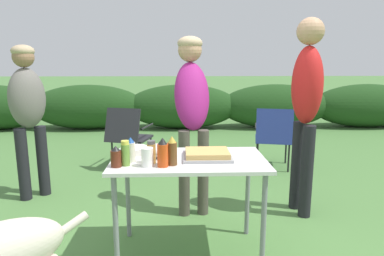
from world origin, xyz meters
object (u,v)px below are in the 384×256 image
at_px(standing_person_in_dark_puffer, 192,101).
at_px(camp_chair_near_hedge, 128,134).
at_px(standing_person_in_gray_fleece, 28,106).
at_px(mayo_bottle, 131,150).
at_px(bbq_sauce_bottle, 116,157).
at_px(relish_jar, 125,153).
at_px(folding_table, 189,169).
at_px(mixing_bowl, 158,150).
at_px(plate_stack, 135,150).
at_px(standing_person_with_beanie, 306,97).
at_px(spice_jar, 151,152).
at_px(beer_bottle, 172,151).
at_px(hot_sauce_bottle, 163,153).
at_px(food_tray, 207,155).
at_px(camp_chair_green_behind_table, 273,135).
at_px(paper_cup_stack, 147,157).

distance_m(standing_person_in_dark_puffer, camp_chair_near_hedge, 1.67).
relative_size(standing_person_in_dark_puffer, standing_person_in_gray_fleece, 1.04).
distance_m(mayo_bottle, bbq_sauce_bottle, 0.14).
height_order(relish_jar, camp_chair_near_hedge, relish_jar).
height_order(folding_table, camp_chair_near_hedge, camp_chair_near_hedge).
xyz_separation_m(mayo_bottle, standing_person_in_dark_puffer, (0.45, 0.85, 0.24)).
distance_m(mixing_bowl, mayo_bottle, 0.22).
bearing_deg(plate_stack, standing_person_with_beanie, 19.23).
bearing_deg(mayo_bottle, spice_jar, -15.55).
bearing_deg(mayo_bottle, beer_bottle, -17.01).
relative_size(mixing_bowl, hot_sauce_bottle, 0.99).
xyz_separation_m(folding_table, food_tray, (0.13, 0.01, 0.10)).
relative_size(folding_table, standing_person_in_dark_puffer, 0.66).
relative_size(plate_stack, camp_chair_green_behind_table, 0.25).
distance_m(hot_sauce_bottle, camp_chair_green_behind_table, 2.58).
distance_m(folding_table, hot_sauce_bottle, 0.31).
height_order(paper_cup_stack, camp_chair_near_hedge, paper_cup_stack).
xyz_separation_m(folding_table, hot_sauce_bottle, (-0.18, -0.18, 0.17)).
bearing_deg(paper_cup_stack, hot_sauce_bottle, -3.64).
bearing_deg(food_tray, relish_jar, -164.61).
relative_size(mayo_bottle, hot_sauce_bottle, 0.89).
bearing_deg(paper_cup_stack, standing_person_with_beanie, 31.99).
height_order(food_tray, camp_chair_near_hedge, camp_chair_near_hedge).
distance_m(relish_jar, standing_person_in_dark_puffer, 1.08).
xyz_separation_m(spice_jar, beer_bottle, (0.14, -0.05, 0.02)).
xyz_separation_m(hot_sauce_bottle, bbq_sauce_bottle, (-0.31, 0.00, -0.03)).
relative_size(folding_table, spice_jar, 6.97).
bearing_deg(food_tray, bbq_sauce_bottle, -163.54).
distance_m(spice_jar, standing_person_in_gray_fleece, 1.84).
distance_m(mixing_bowl, camp_chair_near_hedge, 2.16).
xyz_separation_m(food_tray, mixing_bowl, (-0.35, 0.05, 0.02)).
distance_m(plate_stack, camp_chair_near_hedge, 2.02).
height_order(spice_jar, standing_person_in_dark_puffer, standing_person_in_dark_puffer).
bearing_deg(food_tray, paper_cup_stack, -156.32).
relative_size(mixing_bowl, beer_bottle, 0.98).
relative_size(hot_sauce_bottle, bbq_sauce_bottle, 1.38).
bearing_deg(relish_jar, standing_person_with_beanie, 28.63).
relative_size(mayo_bottle, beer_bottle, 0.87).
distance_m(plate_stack, standing_person_in_dark_puffer, 0.84).
xyz_separation_m(paper_cup_stack, camp_chair_near_hedge, (-0.47, 2.30, -0.34)).
xyz_separation_m(standing_person_in_dark_puffer, standing_person_in_gray_fleece, (-1.66, 0.36, -0.09)).
bearing_deg(relish_jar, mayo_bottle, 75.50).
distance_m(hot_sauce_bottle, standing_person_in_dark_puffer, 1.02).
bearing_deg(mayo_bottle, mixing_bowl, 32.57).
bearing_deg(mayo_bottle, standing_person_in_gray_fleece, 135.00).
xyz_separation_m(mixing_bowl, beer_bottle, (0.11, -0.21, 0.05)).
height_order(food_tray, plate_stack, food_tray).
bearing_deg(hot_sauce_bottle, food_tray, 31.15).
relative_size(standing_person_in_gray_fleece, standing_person_with_beanie, 0.88).
relative_size(folding_table, beer_bottle, 5.53).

